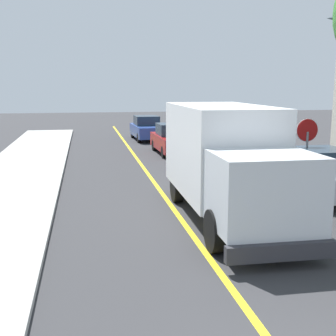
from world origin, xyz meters
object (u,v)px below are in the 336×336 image
box_truck (227,157)px  parked_van_across (318,174)px  parked_car_far (147,129)px  stop_sign (307,142)px  parked_car_near (201,155)px  parked_car_mid (173,140)px

box_truck → parked_van_across: bearing=25.2°
parked_car_far → stop_sign: 16.96m
box_truck → parked_car_far: size_ratio=1.61×
parked_car_near → parked_car_mid: bearing=91.6°
box_truck → parked_van_across: 4.41m
parked_car_mid → parked_car_far: bearing=94.7°
parked_car_mid → stop_sign: (2.73, -10.02, 1.06)m
parked_car_far → parked_van_across: (3.57, -16.98, 0.00)m
box_truck → stop_sign: box_truck is taller
box_truck → parked_car_mid: bearing=86.0°
box_truck → stop_sign: 4.22m
box_truck → parked_van_across: size_ratio=1.64×
parked_car_near → parked_van_across: same height
stop_sign → parked_van_across: bearing=-51.3°
box_truck → parked_car_mid: 12.29m
box_truck → parked_car_near: bearing=81.3°
parked_car_far → stop_sign: (3.27, -16.61, 1.06)m
parked_car_near → parked_car_far: same height
parked_car_near → parked_car_far: bearing=93.3°
parked_car_mid → parked_car_far: 6.61m
parked_van_across → box_truck: bearing=-154.8°
parked_van_across → parked_car_mid: bearing=106.2°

